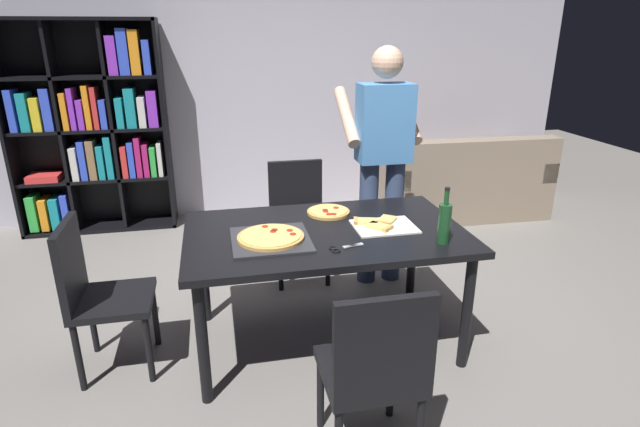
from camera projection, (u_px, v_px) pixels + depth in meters
ground_plane at (325, 340)px, 3.20m from camera, size 12.00×12.00×0.00m
back_wall at (270, 76)px, 5.11m from camera, size 6.40×0.10×2.80m
dining_table at (325, 242)px, 2.97m from camera, size 1.61×0.98×0.75m
chair_near_camera at (375, 367)px, 2.13m from camera, size 0.42×0.42×0.90m
chair_far_side at (298, 213)px, 3.92m from camera, size 0.42×0.42×0.90m
chair_left_end at (95, 289)px, 2.77m from camera, size 0.42×0.42×0.90m
couch at (461, 186)px, 5.29m from camera, size 1.72×0.89×0.85m
bookshelf at (93, 129)px, 4.72m from camera, size 1.40×0.35×1.95m
person_serving_pizza at (383, 154)px, 3.67m from camera, size 0.55×0.54×1.75m
pepperoni_pizza_on_tray at (271, 238)px, 2.80m from camera, size 0.43×0.43×0.04m
pizza_slices_on_towel at (381, 225)px, 2.99m from camera, size 0.36×0.28×0.03m
wine_bottle at (444, 222)px, 2.73m from camera, size 0.07×0.07×0.32m
kitchen_scissors at (341, 248)px, 2.69m from camera, size 0.20×0.10×0.01m
second_pizza_plain at (328, 212)px, 3.21m from camera, size 0.27×0.27×0.03m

